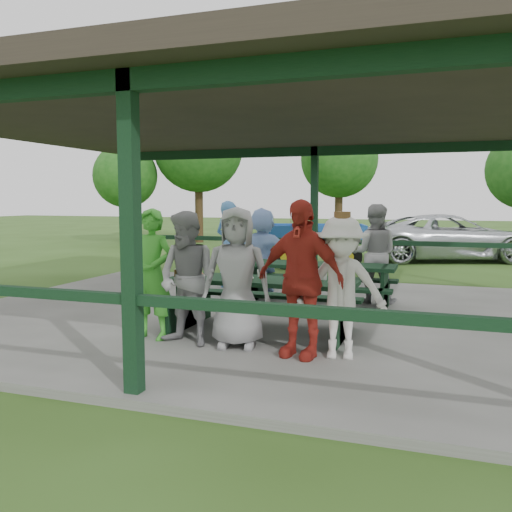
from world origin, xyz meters
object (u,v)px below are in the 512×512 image
at_px(picnic_table_far, 315,279).
at_px(contestant_grey_mid, 237,277).
at_px(contestant_white_fedora, 341,287).
at_px(spectator_lblue, 263,252).
at_px(picnic_table_near, 262,299).
at_px(spectator_grey, 374,253).
at_px(spectator_blue, 229,245).
at_px(pickup_truck, 449,238).
at_px(contestant_green, 152,274).
at_px(contestant_red, 300,279).
at_px(contestant_grey_left, 188,279).
at_px(farm_trailer, 316,244).

relative_size(picnic_table_far, contestant_grey_mid, 1.54).
bearing_deg(contestant_white_fedora, spectator_lblue, 113.36).
relative_size(picnic_table_near, spectator_lblue, 1.54).
relative_size(picnic_table_far, spectator_grey, 1.54).
relative_size(spectator_lblue, spectator_blue, 0.93).
bearing_deg(contestant_white_fedora, pickup_truck, 76.41).
relative_size(picnic_table_far, contestant_green, 1.57).
bearing_deg(spectator_lblue, contestant_green, 88.90).
distance_m(contestant_grey_mid, spectator_grey, 3.77).
bearing_deg(contestant_red, contestant_green, -171.99).
height_order(picnic_table_near, pickup_truck, pickup_truck).
bearing_deg(spectator_blue, pickup_truck, -101.03).
relative_size(spectator_blue, spectator_grey, 1.03).
relative_size(picnic_table_far, spectator_blue, 1.49).
distance_m(contestant_grey_mid, contestant_white_fedora, 1.31).
relative_size(contestant_white_fedora, pickup_truck, 0.32).
xyz_separation_m(contestant_green, contestant_grey_mid, (1.20, -0.01, 0.01)).
bearing_deg(contestant_grey_left, picnic_table_near, 64.53).
bearing_deg(contestant_green, farm_trailer, 93.54).
bearing_deg(pickup_truck, contestant_grey_left, 145.63).
distance_m(contestant_green, contestant_grey_mid, 1.20).
bearing_deg(contestant_grey_left, farm_trailer, 104.70).
height_order(contestant_grey_mid, pickup_truck, contestant_grey_mid).
xyz_separation_m(picnic_table_far, contestant_red, (0.49, -2.92, 0.44)).
xyz_separation_m(contestant_white_fedora, spectator_blue, (-3.07, 4.20, 0.08)).
bearing_deg(contestant_grey_left, spectator_blue, 117.09).
distance_m(picnic_table_far, spectator_blue, 2.56).
bearing_deg(contestant_white_fedora, spectator_blue, 118.79).
relative_size(contestant_grey_left, farm_trailer, 0.45).
xyz_separation_m(contestant_red, farm_trailer, (-1.89, 9.23, -0.37)).
relative_size(contestant_grey_left, spectator_blue, 0.94).
height_order(picnic_table_near, contestant_red, contestant_red).
bearing_deg(contestant_grey_mid, picnic_table_far, 70.31).
bearing_deg(picnic_table_near, picnic_table_far, 82.07).
bearing_deg(spectator_grey, spectator_blue, -15.32).
distance_m(spectator_lblue, pickup_truck, 9.05).
bearing_deg(contestant_white_fedora, picnic_table_far, 101.27).
bearing_deg(contestant_grey_left, spectator_grey, 75.16).
distance_m(contestant_grey_left, spectator_grey, 4.12).
relative_size(contestant_grey_mid, pickup_truck, 0.33).
distance_m(contestant_grey_left, spectator_blue, 4.43).
bearing_deg(pickup_truck, farm_trailer, 108.45).
bearing_deg(spectator_grey, spectator_lblue, -4.11).
bearing_deg(spectator_lblue, spectator_grey, -175.35).
bearing_deg(spectator_grey, contestant_red, 79.69).
xyz_separation_m(contestant_red, pickup_truck, (1.77, 12.07, -0.29)).
distance_m(contestant_grey_left, contestant_red, 1.45).
height_order(contestant_red, contestant_white_fedora, contestant_red).
bearing_deg(spectator_lblue, contestant_white_fedora, 125.45).
distance_m(picnic_table_far, farm_trailer, 6.46).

